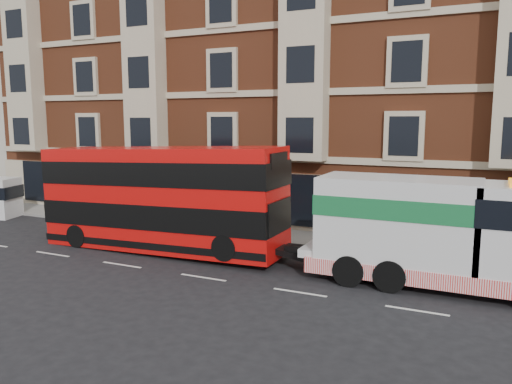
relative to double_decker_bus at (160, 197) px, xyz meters
The scene contains 7 objects.
ground 5.34m from the double_decker_bus, 34.48° to the right, with size 120.00×120.00×0.00m, color black.
sidewalk 6.68m from the double_decker_bus, 51.45° to the left, with size 90.00×3.00×0.15m, color slate.
victorian_terrace 15.10m from the double_decker_bus, 70.54° to the left, with size 45.00×12.00×20.40m.
lamp_post_west 4.14m from the double_decker_bus, 121.07° to the left, with size 0.35×0.15×4.35m.
double_decker_bus is the anchor object (origin of this frame).
tow_truck 12.07m from the double_decker_bus, ahead, with size 9.54×2.82×3.98m.
pedestrian 12.24m from the double_decker_bus, 156.39° to the left, with size 0.56×0.37×1.53m, color #182930.
Camera 1 is at (9.82, -16.07, 6.11)m, focal length 35.00 mm.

